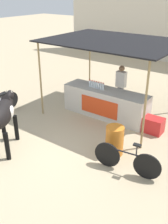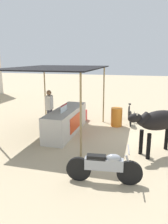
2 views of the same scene
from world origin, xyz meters
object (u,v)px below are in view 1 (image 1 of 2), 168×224
cooler_box (153,125)px  cow (3,114)px  vendor_behind_counter (121,88)px  stall_counter (105,103)px  water_barrel (115,140)px  bicycle_leaning (127,160)px

cooler_box → cow: size_ratio=0.36×
vendor_behind_counter → cooler_box: vendor_behind_counter is taller
stall_counter → vendor_behind_counter: (0.15, 0.75, 0.37)m
vendor_behind_counter → cow: 4.27m
vendor_behind_counter → water_barrel: vendor_behind_counter is taller
vendor_behind_counter → cooler_box: 1.95m
vendor_behind_counter → stall_counter: bearing=-101.2°
cow → bicycle_leaning: 3.41m
cooler_box → vendor_behind_counter: bearing=152.8°
vendor_behind_counter → cooler_box: size_ratio=2.75×
water_barrel → cow: (-2.55, -1.51, 0.63)m
cow → stall_counter: bearing=71.2°
cooler_box → water_barrel: 1.75m
stall_counter → cooler_box: size_ratio=5.00×
stall_counter → bicycle_leaning: (2.06, -2.32, -0.13)m
stall_counter → bicycle_leaning: bearing=-48.4°
cow → vendor_behind_counter: bearing=72.5°
cow → cooler_box: bearing=47.7°
water_barrel → cow: size_ratio=0.48×
vendor_behind_counter → water_barrel: bearing=-63.6°
cooler_box → cow: (-2.93, -3.22, 0.79)m
water_barrel → cow: cow is taller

